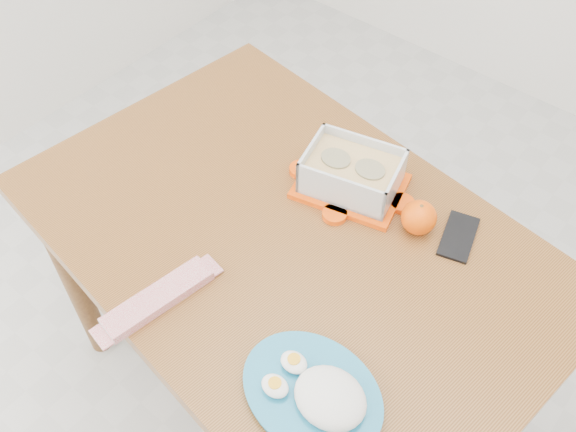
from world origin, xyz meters
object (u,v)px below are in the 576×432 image
Objects in this scene: orange_fruit at (419,218)px; rice_plate at (318,393)px; dining_table at (288,264)px; smartphone at (458,236)px; food_container at (352,173)px.

orange_fruit reaches higher than rice_plate.
smartphone is (0.28, 0.22, 0.11)m from dining_table.
rice_plate is at bearing -107.17° from smartphone.
smartphone is at bearing 23.94° from orange_fruit.
rice_plate is 2.12× the size of smartphone.
food_container reaches higher than smartphone.
smartphone is at bearing -7.58° from food_container.
dining_table is 16.76× the size of orange_fruit.
smartphone reaches higher than dining_table.
food_container is at bearing 90.71° from dining_table.
orange_fruit is at bearing 101.25° from rice_plate.
food_container is at bearing 121.38° from rice_plate.
food_container is at bearing 178.34° from orange_fruit.
dining_table is at bearing 139.41° from rice_plate.
rice_plate reaches higher than smartphone.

